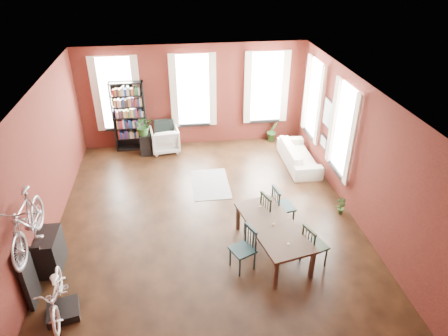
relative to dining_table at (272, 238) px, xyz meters
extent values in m
plane|color=black|center=(-1.26, 1.04, -0.35)|extent=(9.00, 9.00, 0.00)
cube|color=white|center=(-1.26, 1.04, 2.85)|extent=(7.00, 9.00, 0.04)
cube|color=#451511|center=(-1.26, 5.54, 1.25)|extent=(7.00, 0.04, 3.20)
cube|color=#451511|center=(-4.76, 1.04, 1.25)|extent=(0.04, 9.00, 3.20)
cube|color=#451511|center=(2.24, 1.04, 1.25)|extent=(0.04, 9.00, 3.20)
cube|color=white|center=(-3.56, 5.51, 1.45)|extent=(1.00, 0.04, 2.20)
cube|color=beige|center=(-3.56, 5.44, 1.45)|extent=(1.40, 0.06, 2.30)
cube|color=white|center=(-1.26, 5.51, 1.45)|extent=(1.00, 0.04, 2.20)
cube|color=beige|center=(-1.26, 5.44, 1.45)|extent=(1.40, 0.06, 2.30)
cube|color=white|center=(1.04, 5.51, 1.45)|extent=(1.00, 0.04, 2.20)
cube|color=beige|center=(1.04, 5.44, 1.45)|extent=(1.40, 0.06, 2.30)
cube|color=white|center=(2.21, 2.04, 1.45)|extent=(0.04, 1.00, 2.20)
cube|color=beige|center=(2.14, 2.04, 1.45)|extent=(0.06, 1.40, 2.30)
cube|color=white|center=(2.21, 4.24, 1.45)|extent=(0.04, 1.00, 2.20)
cube|color=beige|center=(2.14, 4.24, 1.45)|extent=(0.06, 1.40, 2.30)
cube|color=black|center=(2.20, 3.14, 1.45)|extent=(0.04, 0.55, 0.75)
cube|color=black|center=(2.20, 3.14, 0.60)|extent=(0.04, 0.45, 0.35)
cube|color=#4C3A2D|center=(0.00, 0.00, 0.00)|extent=(1.37, 2.23, 0.71)
cube|color=#1A373B|center=(-0.71, -0.40, 0.12)|extent=(0.58, 0.58, 0.95)
cube|color=black|center=(-0.21, 0.56, 0.16)|extent=(0.60, 0.60, 1.02)
cube|color=#1D2E1B|center=(0.76, -0.47, 0.13)|extent=(0.57, 0.57, 0.96)
cube|color=#173032|center=(0.46, 0.88, 0.16)|extent=(0.54, 0.54, 1.02)
cube|color=black|center=(-3.26, 5.34, 0.75)|extent=(1.00, 0.32, 2.20)
imported|color=silver|center=(-2.23, 5.06, 0.08)|extent=(0.93, 0.88, 0.86)
imported|color=beige|center=(1.69, 3.64, 0.05)|extent=(0.61, 2.08, 0.81)
cube|color=black|center=(-1.02, 2.87, -0.35)|extent=(0.99, 1.58, 0.01)
cube|color=black|center=(-4.08, -1.15, -0.28)|extent=(0.64, 0.64, 0.16)
cube|color=black|center=(-4.66, -0.76, 0.30)|extent=(0.16, 0.60, 1.30)
cube|color=black|center=(-4.54, 0.14, 0.05)|extent=(0.40, 0.80, 0.80)
cube|color=black|center=(-2.83, 4.88, -0.02)|extent=(0.34, 0.34, 0.66)
imported|color=#2B5823|center=(1.30, 5.34, -0.20)|extent=(0.57, 0.75, 0.30)
imported|color=#2F5A24|center=(1.99, 1.11, -0.27)|extent=(0.34, 0.50, 0.16)
imported|color=white|center=(-4.10, -1.16, 0.54)|extent=(0.63, 0.85, 1.47)
imported|color=#A5A8AD|center=(-4.41, -0.76, 1.78)|extent=(0.47, 1.00, 1.66)
imported|color=#285A24|center=(-2.83, 4.90, 0.54)|extent=(0.68, 0.72, 0.48)
camera|label=1|loc=(-1.88, -6.38, 5.49)|focal=32.00mm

